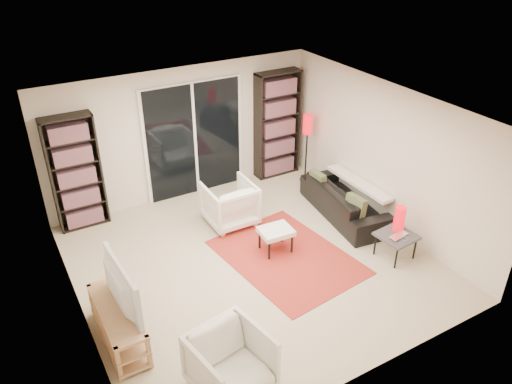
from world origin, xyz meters
TOP-DOWN VIEW (x-y plane):
  - floor at (0.00, 0.00)m, footprint 5.00×5.00m
  - wall_back at (0.00, 2.50)m, footprint 5.00×0.02m
  - wall_front at (0.00, -2.50)m, footprint 5.00×0.02m
  - wall_left at (-2.50, 0.00)m, footprint 0.02×5.00m
  - wall_right at (2.50, 0.00)m, footprint 0.02×5.00m
  - ceiling at (0.00, 0.00)m, footprint 5.00×5.00m
  - sliding_door at (0.20, 2.46)m, footprint 1.92×0.08m
  - bookshelf_left at (-1.95, 2.33)m, footprint 0.80×0.30m
  - bookshelf_right at (1.90, 2.33)m, footprint 0.90×0.30m
  - tv_stand at (-2.20, -0.58)m, footprint 0.41×1.29m
  - tv at (-2.18, -0.58)m, footprint 0.19×1.09m
  - rug at (0.52, -0.18)m, footprint 1.88×2.38m
  - sofa at (2.08, 0.37)m, footprint 1.01×2.03m
  - armchair_back at (0.22, 1.15)m, footprint 0.80×0.83m
  - armchair_front at (-1.33, -1.90)m, footprint 0.91×0.93m
  - ottoman at (0.46, 0.06)m, footprint 0.52×0.44m
  - side_table at (1.97, -0.99)m, footprint 0.57×0.57m
  - laptop at (1.97, -1.08)m, footprint 0.36×0.26m
  - table_lamp at (2.09, -0.88)m, footprint 0.17×0.17m
  - floor_lamp at (2.22, 1.78)m, footprint 0.21×0.21m

SIDE VIEW (x-z plane):
  - floor at x=0.00m, z-range 0.00..0.00m
  - rug at x=0.52m, z-range 0.00..0.01m
  - tv_stand at x=-2.20m, z-range 0.01..0.51m
  - sofa at x=2.08m, z-range 0.00..0.57m
  - ottoman at x=0.46m, z-range 0.14..0.54m
  - side_table at x=1.97m, z-range 0.16..0.56m
  - armchair_front at x=-1.33m, z-range 0.00..0.74m
  - armchair_back at x=0.22m, z-range 0.00..0.75m
  - laptop at x=1.97m, z-range 0.40..0.43m
  - table_lamp at x=2.09m, z-range 0.40..0.79m
  - tv at x=-2.18m, z-range 0.50..1.12m
  - bookshelf_left at x=-1.95m, z-range 0.00..1.95m
  - floor_lamp at x=2.22m, z-range 0.36..1.73m
  - sliding_door at x=0.20m, z-range -0.03..2.13m
  - bookshelf_right at x=1.90m, z-range 0.00..2.10m
  - wall_back at x=0.00m, z-range 0.00..2.40m
  - wall_front at x=0.00m, z-range 0.00..2.40m
  - wall_left at x=-2.50m, z-range 0.00..2.40m
  - wall_right at x=2.50m, z-range 0.00..2.40m
  - ceiling at x=0.00m, z-range 2.39..2.41m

